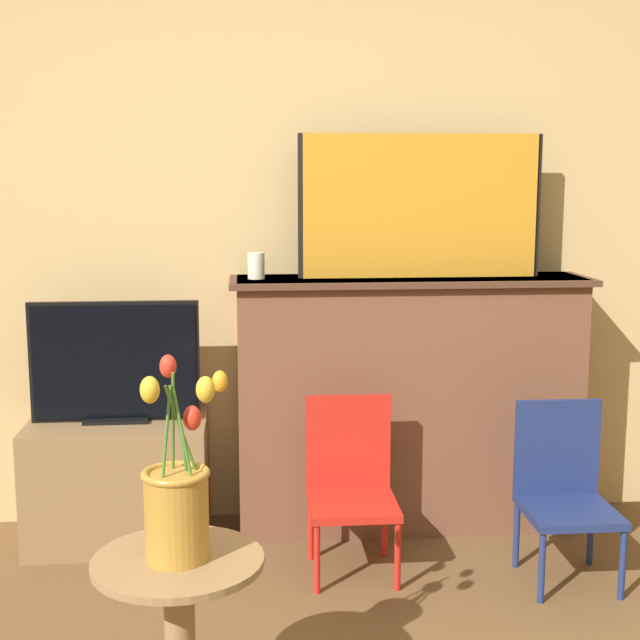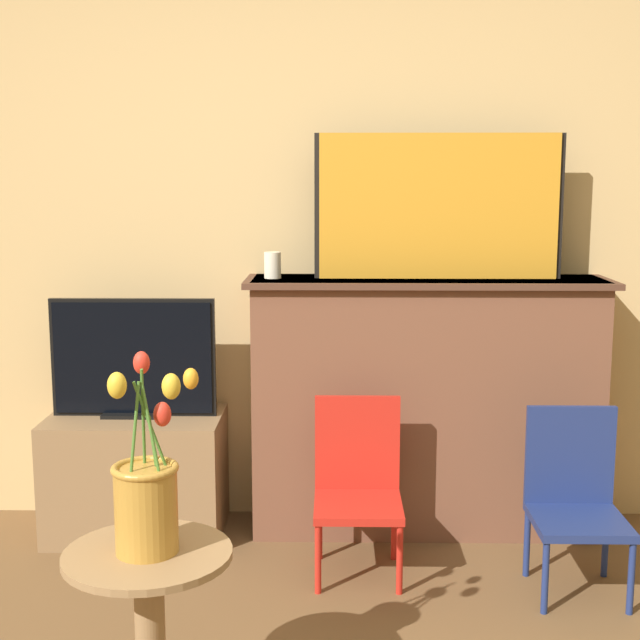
% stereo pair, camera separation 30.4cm
% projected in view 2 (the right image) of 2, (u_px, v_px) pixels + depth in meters
% --- Properties ---
extents(wall_back, '(8.00, 0.06, 2.70)m').
position_uv_depth(wall_back, '(300.00, 211.00, 3.84)').
color(wall_back, tan).
rests_on(wall_back, ground).
extents(fireplace_mantel, '(1.50, 0.38, 1.08)m').
position_uv_depth(fireplace_mantel, '(425.00, 402.00, 3.76)').
color(fireplace_mantel, brown).
rests_on(fireplace_mantel, ground).
extents(painting, '(1.01, 0.03, 0.59)m').
position_uv_depth(painting, '(439.00, 206.00, 3.63)').
color(painting, black).
rests_on(painting, fireplace_mantel).
extents(mantel_candle, '(0.07, 0.07, 0.11)m').
position_uv_depth(mantel_candle, '(273.00, 265.00, 3.68)').
color(mantel_candle, silver).
rests_on(mantel_candle, fireplace_mantel).
extents(tv_stand, '(0.72, 0.44, 0.51)m').
position_uv_depth(tv_stand, '(137.00, 475.00, 3.76)').
color(tv_stand, olive).
rests_on(tv_stand, ground).
extents(tv_monitor, '(0.68, 0.12, 0.49)m').
position_uv_depth(tv_monitor, '(133.00, 360.00, 3.68)').
color(tv_monitor, black).
rests_on(tv_monitor, tv_stand).
extents(chair_red, '(0.33, 0.33, 0.66)m').
position_uv_depth(chair_red, '(358.00, 481.00, 3.39)').
color(chair_red, red).
rests_on(chair_red, ground).
extents(chair_blue, '(0.33, 0.33, 0.66)m').
position_uv_depth(chair_blue, '(575.00, 495.00, 3.24)').
color(chair_blue, navy).
rests_on(chair_blue, ground).
extents(side_table, '(0.44, 0.44, 0.54)m').
position_uv_depth(side_table, '(150.00, 619.00, 2.34)').
color(side_table, '#99754C').
rests_on(side_table, ground).
extents(vase_tulips, '(0.22, 0.20, 0.51)m').
position_uv_depth(vase_tulips, '(147.00, 495.00, 2.29)').
color(vase_tulips, '#B78433').
rests_on(vase_tulips, side_table).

